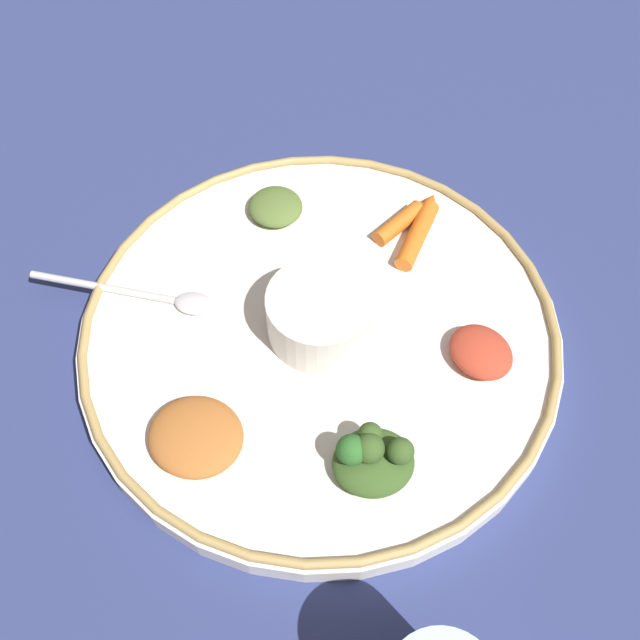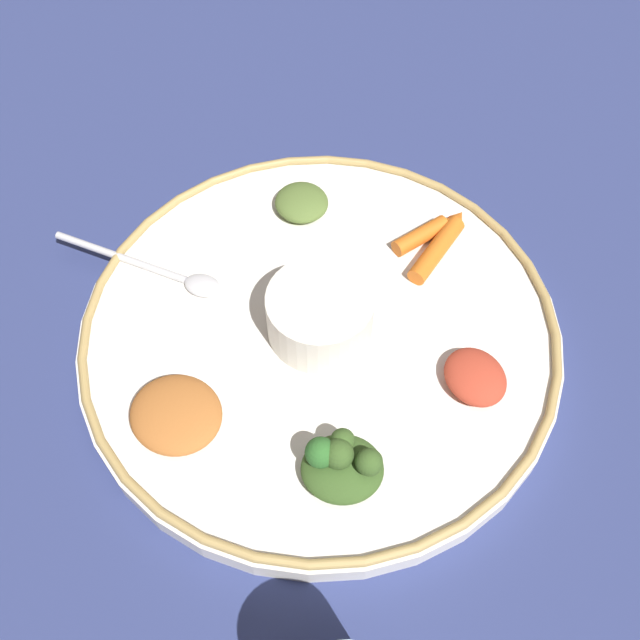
% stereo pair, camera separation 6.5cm
% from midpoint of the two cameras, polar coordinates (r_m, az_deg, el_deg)
% --- Properties ---
extents(ground_plane, '(2.40, 2.40, 0.00)m').
position_cam_midpoint_polar(ground_plane, '(0.68, -2.73, -1.92)').
color(ground_plane, navy).
extents(platter, '(0.42, 0.42, 0.02)m').
position_cam_midpoint_polar(platter, '(0.67, -2.76, -1.43)').
color(platter, white).
rests_on(platter, ground_plane).
extents(platter_rim, '(0.41, 0.41, 0.01)m').
position_cam_midpoint_polar(platter_rim, '(0.66, -2.81, -0.79)').
color(platter_rim, tan).
rests_on(platter_rim, platter).
extents(center_bowl, '(0.09, 0.09, 0.05)m').
position_cam_midpoint_polar(center_bowl, '(0.64, -2.89, 0.29)').
color(center_bowl, silver).
rests_on(center_bowl, platter).
extents(spoon, '(0.16, 0.08, 0.01)m').
position_cam_midpoint_polar(spoon, '(0.70, -15.26, 1.58)').
color(spoon, silver).
rests_on(spoon, platter).
extents(greens_pile, '(0.09, 0.09, 0.04)m').
position_cam_midpoint_polar(greens_pile, '(0.58, 0.75, -10.52)').
color(greens_pile, '#385623').
rests_on(greens_pile, platter).
extents(carrot_near_spoon, '(0.04, 0.09, 0.02)m').
position_cam_midpoint_polar(carrot_near_spoon, '(0.72, 4.91, 6.55)').
color(carrot_near_spoon, orange).
rests_on(carrot_near_spoon, platter).
extents(carrot_outer, '(0.03, 0.07, 0.02)m').
position_cam_midpoint_polar(carrot_outer, '(0.72, 3.73, 7.34)').
color(carrot_outer, orange).
rests_on(carrot_outer, platter).
extents(mound_berbere_red, '(0.07, 0.06, 0.02)m').
position_cam_midpoint_polar(mound_berbere_red, '(0.64, 9.20, -2.61)').
color(mound_berbere_red, '#B73D28').
rests_on(mound_berbere_red, platter).
extents(mound_collards, '(0.05, 0.05, 0.02)m').
position_cam_midpoint_polar(mound_collards, '(0.74, -5.89, 8.29)').
color(mound_collards, '#567033').
rests_on(mound_collards, platter).
extents(mound_chickpea, '(0.09, 0.09, 0.02)m').
position_cam_midpoint_polar(mound_chickpea, '(0.61, -12.33, -8.79)').
color(mound_chickpea, '#B2662D').
rests_on(mound_chickpea, platter).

